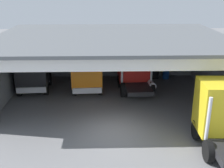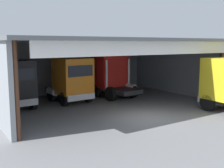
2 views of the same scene
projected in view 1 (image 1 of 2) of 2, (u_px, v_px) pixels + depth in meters
ground_plane at (114, 131)px, 16.80m from camera, size 80.00×80.00×0.00m
workshop_shed at (111, 50)px, 21.34m from camera, size 16.41×11.76×4.87m
truck_black_center_bay at (33, 71)px, 22.21m from camera, size 2.75×4.93×3.42m
truck_orange_center_right_bay at (87, 70)px, 22.20m from camera, size 2.67×4.75×3.45m
truck_red_left_bay at (135, 67)px, 22.59m from camera, size 2.90×4.53×3.81m
truck_yellow_right_bay at (224, 114)px, 14.67m from camera, size 2.69×4.55×3.57m
oil_drum at (166, 74)px, 25.84m from camera, size 0.58×0.58×0.92m
tool_cart at (153, 73)px, 25.81m from camera, size 0.90×0.60×1.00m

